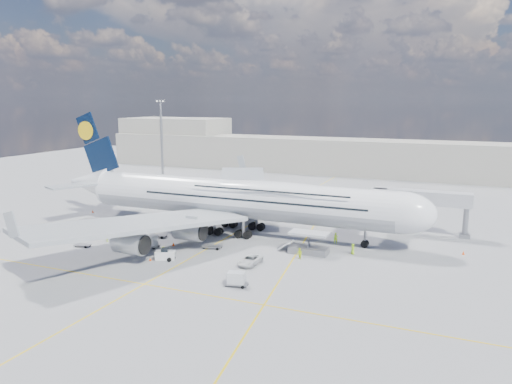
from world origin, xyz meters
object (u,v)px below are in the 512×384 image
at_px(light_mast, 162,143).
at_px(baggage_tug, 165,255).
at_px(dolly_row_a, 158,235).
at_px(catering_truck_outer, 259,191).
at_px(dolly_back, 94,233).
at_px(crew_tug, 164,252).
at_px(cone_wing_left_inner, 245,217).
at_px(service_van, 250,260).
at_px(dolly_row_c, 149,241).
at_px(crew_nose, 336,238).
at_px(cone_wing_right_inner, 173,244).
at_px(cone_wing_right_outer, 150,259).
at_px(airliner, 237,198).
at_px(dolly_row_b, 83,245).
at_px(catering_truck_inner, 265,198).
at_px(cone_nose, 463,253).
at_px(cargo_loader, 308,246).
at_px(crew_van, 353,249).
at_px(jet_bridge, 403,200).
at_px(crew_loader, 300,254).
at_px(cone_tail, 93,211).
at_px(cone_wing_left_outer, 247,198).
at_px(crew_wing, 107,238).
at_px(dolly_nose_near, 212,247).
at_px(dolly_nose_far, 236,279).

distance_m(light_mast, baggage_tug, 67.08).
xyz_separation_m(dolly_row_a, catering_truck_outer, (3.40, 41.29, 1.62)).
height_order(dolly_back, crew_tug, crew_tug).
bearing_deg(cone_wing_left_inner, service_van, -64.14).
relative_size(dolly_row_c, crew_nose, 1.71).
xyz_separation_m(cone_wing_right_inner, cone_wing_right_outer, (1.15, -8.68, -0.05)).
bearing_deg(cone_wing_left_inner, catering_truck_outer, 104.65).
distance_m(airliner, dolly_row_b, 29.24).
height_order(catering_truck_inner, cone_nose, catering_truck_inner).
xyz_separation_m(cargo_loader, dolly_row_a, (-28.93, -1.71, -0.88)).
bearing_deg(baggage_tug, cargo_loader, 10.37).
bearing_deg(cone_wing_right_outer, dolly_row_c, 125.78).
bearing_deg(crew_van, light_mast, 29.82).
xyz_separation_m(dolly_row_b, dolly_row_c, (11.10, 4.30, 0.84)).
bearing_deg(cone_nose, airliner, -176.72).
relative_size(jet_bridge, dolly_row_b, 6.21).
xyz_separation_m(crew_loader, cone_tail, (-54.18, 13.50, -0.63)).
xyz_separation_m(jet_bridge, cone_wing_left_outer, (-41.78, 20.66, -6.58)).
distance_m(service_van, crew_wing, 29.15).
height_order(crew_loader, cone_nose, crew_loader).
distance_m(dolly_nose_near, cone_nose, 42.44).
relative_size(crew_loader, cone_wing_left_outer, 3.40).
bearing_deg(catering_truck_inner, cone_nose, -16.28).
bearing_deg(cone_tail, dolly_row_c, -32.13).
xyz_separation_m(jet_bridge, cone_wing_right_inner, (-36.22, -23.31, -6.56)).
distance_m(dolly_nose_far, service_van, 9.29).
height_order(light_mast, catering_truck_inner, light_mast).
relative_size(airliner, baggage_tug, 23.14).
distance_m(cargo_loader, catering_truck_outer, 47.10).
xyz_separation_m(dolly_row_b, cone_wing_right_inner, (14.39, 6.81, -0.02)).
height_order(cone_wing_left_inner, cone_tail, cone_tail).
relative_size(jet_bridge, cone_wing_right_inner, 31.26).
distance_m(light_mast, catering_truck_inner, 39.38).
bearing_deg(cone_wing_right_outer, light_mast, 121.79).
xyz_separation_m(airliner, dolly_row_a, (-12.37, -8.82, -6.49)).
distance_m(jet_bridge, cone_wing_left_outer, 47.07).
distance_m(dolly_row_c, cone_wing_left_inner, 27.04).
bearing_deg(catering_truck_outer, cone_nose, -34.16).
relative_size(airliner, cone_wing_right_outer, 159.33).
distance_m(crew_wing, cone_nose, 62.30).
distance_m(airliner, catering_truck_inner, 24.88).
bearing_deg(dolly_row_a, cone_wing_right_inner, -44.86).
xyz_separation_m(catering_truck_outer, cone_wing_right_outer, (3.45, -53.52, -1.76)).
distance_m(crew_wing, cone_tail, 25.74).
distance_m(airliner, dolly_back, 27.59).
bearing_deg(crew_tug, airliner, 97.99).
bearing_deg(cone_wing_right_inner, light_mast, 125.34).
relative_size(crew_nose, cone_wing_left_outer, 3.58).
height_order(jet_bridge, crew_wing, jet_bridge).
height_order(jet_bridge, dolly_back, jet_bridge).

